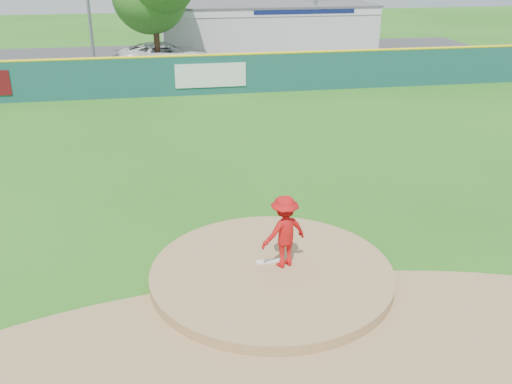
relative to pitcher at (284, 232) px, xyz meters
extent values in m
plane|color=#286B19|center=(-0.31, -0.13, -1.10)|extent=(120.00, 120.00, 0.00)
cylinder|color=#9E774C|center=(-0.31, -0.13, -1.10)|extent=(5.50, 5.50, 0.50)
cube|color=white|center=(-0.31, 0.17, -0.83)|extent=(0.60, 0.15, 0.04)
cylinder|color=#9E774C|center=(-0.31, -3.13, -1.10)|extent=(15.40, 15.40, 0.01)
cube|color=#38383A|center=(-0.31, 26.87, -1.09)|extent=(44.00, 16.00, 0.02)
imported|color=red|center=(0.00, 0.00, 0.00)|extent=(1.25, 0.98, 1.70)
imported|color=white|center=(-1.87, 25.49, -0.30)|extent=(5.89, 3.20, 1.57)
cube|color=silver|center=(5.69, 31.87, 0.50)|extent=(15.00, 8.00, 3.20)
cube|color=white|center=(5.69, 27.85, 1.90)|extent=(15.00, 0.06, 0.55)
cube|color=#0F194C|center=(7.69, 27.81, 1.90)|extent=(7.00, 0.03, 0.28)
cube|color=#59595B|center=(5.69, 31.87, 2.15)|extent=(15.20, 8.20, 0.12)
cube|color=silver|center=(0.21, 17.79, -0.10)|extent=(3.60, 0.04, 1.20)
cube|color=#164845|center=(-0.31, 17.87, -0.10)|extent=(40.00, 0.10, 2.00)
cylinder|color=yellow|center=(-0.31, 17.87, 0.90)|extent=(40.00, 0.14, 0.14)
cylinder|color=#382314|center=(-2.31, 24.87, 0.20)|extent=(0.36, 0.36, 2.60)
cylinder|color=#382314|center=(12.69, 35.87, -0.30)|extent=(0.40, 0.40, 1.60)
camera|label=1|loc=(-2.63, -11.07, 5.82)|focal=40.00mm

